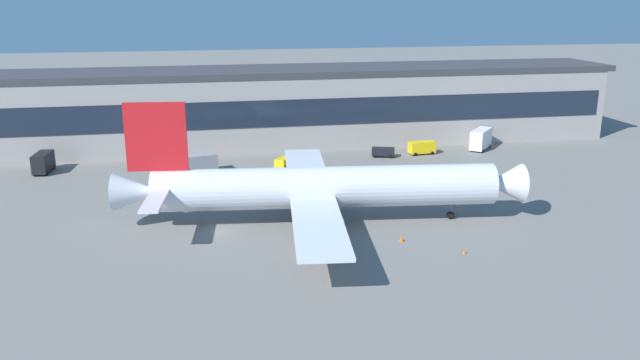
{
  "coord_description": "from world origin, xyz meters",
  "views": [
    {
      "loc": [
        -2.38,
        -81.45,
        30.32
      ],
      "look_at": [
        14.52,
        4.15,
        5.0
      ],
      "focal_mm": 35.65,
      "sensor_mm": 36.0,
      "label": 1
    }
  ],
  "objects_px": {
    "crew_van": "(422,147)",
    "baggage_tug": "(284,162)",
    "airliner": "(319,188)",
    "stair_truck": "(43,162)",
    "traffic_cone_1": "(464,252)",
    "follow_me_car": "(384,152)",
    "catering_truck": "(481,138)",
    "fuel_truck": "(192,163)",
    "traffic_cone_0": "(402,239)"
  },
  "relations": [
    {
      "from": "crew_van",
      "to": "baggage_tug",
      "type": "relative_size",
      "value": 1.32
    },
    {
      "from": "crew_van",
      "to": "airliner",
      "type": "bearing_deg",
      "value": -128.44
    },
    {
      "from": "stair_truck",
      "to": "baggage_tug",
      "type": "height_order",
      "value": "stair_truck"
    },
    {
      "from": "stair_truck",
      "to": "baggage_tug",
      "type": "distance_m",
      "value": 42.8
    },
    {
      "from": "baggage_tug",
      "to": "traffic_cone_1",
      "type": "height_order",
      "value": "baggage_tug"
    },
    {
      "from": "stair_truck",
      "to": "follow_me_car",
      "type": "xyz_separation_m",
      "value": [
        62.79,
        -0.68,
        -0.89
      ]
    },
    {
      "from": "catering_truck",
      "to": "airliner",
      "type": "bearing_deg",
      "value": -138.17
    },
    {
      "from": "fuel_truck",
      "to": "traffic_cone_0",
      "type": "xyz_separation_m",
      "value": [
        26.26,
        -38.19,
        -1.51
      ]
    },
    {
      "from": "stair_truck",
      "to": "crew_van",
      "type": "relative_size",
      "value": 1.15
    },
    {
      "from": "catering_truck",
      "to": "baggage_tug",
      "type": "bearing_deg",
      "value": -170.87
    },
    {
      "from": "traffic_cone_0",
      "to": "traffic_cone_1",
      "type": "height_order",
      "value": "traffic_cone_0"
    },
    {
      "from": "airliner",
      "to": "catering_truck",
      "type": "bearing_deg",
      "value": 41.83
    },
    {
      "from": "stair_truck",
      "to": "baggage_tug",
      "type": "bearing_deg",
      "value": -6.58
    },
    {
      "from": "stair_truck",
      "to": "catering_truck",
      "type": "bearing_deg",
      "value": 1.23
    },
    {
      "from": "fuel_truck",
      "to": "traffic_cone_1",
      "type": "relative_size",
      "value": 15.08
    },
    {
      "from": "catering_truck",
      "to": "traffic_cone_1",
      "type": "height_order",
      "value": "catering_truck"
    },
    {
      "from": "traffic_cone_1",
      "to": "stair_truck",
      "type": "bearing_deg",
      "value": 139.82
    },
    {
      "from": "airliner",
      "to": "baggage_tug",
      "type": "relative_size",
      "value": 13.82
    },
    {
      "from": "crew_van",
      "to": "traffic_cone_0",
      "type": "relative_size",
      "value": 7.19
    },
    {
      "from": "stair_truck",
      "to": "crew_van",
      "type": "height_order",
      "value": "stair_truck"
    },
    {
      "from": "crew_van",
      "to": "traffic_cone_0",
      "type": "xyz_separation_m",
      "value": [
        -18.75,
        -44.06,
        -1.08
      ]
    },
    {
      "from": "catering_truck",
      "to": "crew_van",
      "type": "distance_m",
      "value": 13.42
    },
    {
      "from": "fuel_truck",
      "to": "crew_van",
      "type": "bearing_deg",
      "value": 7.43
    },
    {
      "from": "follow_me_car",
      "to": "traffic_cone_1",
      "type": "xyz_separation_m",
      "value": [
        -4.29,
        -48.72,
        -0.8
      ]
    },
    {
      "from": "follow_me_car",
      "to": "traffic_cone_0",
      "type": "relative_size",
      "value": 6.37
    },
    {
      "from": "follow_me_car",
      "to": "traffic_cone_0",
      "type": "bearing_deg",
      "value": -103.65
    },
    {
      "from": "follow_me_car",
      "to": "traffic_cone_0",
      "type": "xyz_separation_m",
      "value": [
        -10.52,
        -43.31,
        -0.72
      ]
    },
    {
      "from": "catering_truck",
      "to": "fuel_truck",
      "type": "relative_size",
      "value": 0.81
    },
    {
      "from": "stair_truck",
      "to": "traffic_cone_0",
      "type": "distance_m",
      "value": 68.34
    },
    {
      "from": "follow_me_car",
      "to": "baggage_tug",
      "type": "bearing_deg",
      "value": -168.24
    },
    {
      "from": "traffic_cone_0",
      "to": "traffic_cone_1",
      "type": "distance_m",
      "value": 8.25
    },
    {
      "from": "airliner",
      "to": "crew_van",
      "type": "bearing_deg",
      "value": 51.56
    },
    {
      "from": "baggage_tug",
      "to": "traffic_cone_0",
      "type": "relative_size",
      "value": 5.45
    },
    {
      "from": "fuel_truck",
      "to": "traffic_cone_1",
      "type": "xyz_separation_m",
      "value": [
        32.49,
        -43.6,
        -1.59
      ]
    },
    {
      "from": "catering_truck",
      "to": "fuel_truck",
      "type": "distance_m",
      "value": 58.79
    },
    {
      "from": "crew_van",
      "to": "baggage_tug",
      "type": "distance_m",
      "value": 28.94
    },
    {
      "from": "stair_truck",
      "to": "follow_me_car",
      "type": "relative_size",
      "value": 1.3
    },
    {
      "from": "crew_van",
      "to": "stair_truck",
      "type": "bearing_deg",
      "value": -179.95
    },
    {
      "from": "baggage_tug",
      "to": "traffic_cone_1",
      "type": "xyz_separation_m",
      "value": [
        15.99,
        -44.5,
        -0.79
      ]
    },
    {
      "from": "fuel_truck",
      "to": "airliner",
      "type": "bearing_deg",
      "value": -59.42
    },
    {
      "from": "baggage_tug",
      "to": "airliner",
      "type": "bearing_deg",
      "value": -88.63
    },
    {
      "from": "fuel_truck",
      "to": "baggage_tug",
      "type": "xyz_separation_m",
      "value": [
        16.5,
        0.91,
        -0.8
      ]
    },
    {
      "from": "baggage_tug",
      "to": "follow_me_car",
      "type": "bearing_deg",
      "value": 11.76
    },
    {
      "from": "crew_van",
      "to": "traffic_cone_1",
      "type": "xyz_separation_m",
      "value": [
        -12.52,
        -49.47,
        -1.17
      ]
    },
    {
      "from": "crew_van",
      "to": "baggage_tug",
      "type": "xyz_separation_m",
      "value": [
        -28.51,
        -4.97,
        -0.37
      ]
    },
    {
      "from": "traffic_cone_0",
      "to": "catering_truck",
      "type": "bearing_deg",
      "value": 55.04
    },
    {
      "from": "crew_van",
      "to": "traffic_cone_1",
      "type": "distance_m",
      "value": 51.04
    },
    {
      "from": "baggage_tug",
      "to": "catering_truck",
      "type": "bearing_deg",
      "value": 9.13
    },
    {
      "from": "stair_truck",
      "to": "traffic_cone_1",
      "type": "height_order",
      "value": "stair_truck"
    },
    {
      "from": "airliner",
      "to": "crew_van",
      "type": "distance_m",
      "value": 44.85
    }
  ]
}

